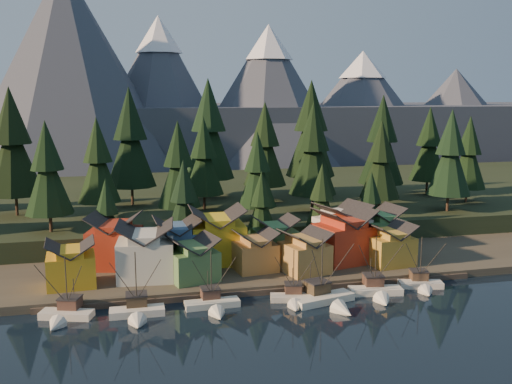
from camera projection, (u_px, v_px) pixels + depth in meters
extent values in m
plane|color=black|center=(293.00, 327.00, 87.67)|extent=(500.00, 500.00, 0.00)
cube|color=#39342A|center=(239.00, 253.00, 125.88)|extent=(400.00, 50.00, 1.50)
cube|color=black|center=(206.00, 202.00, 173.42)|extent=(420.00, 100.00, 6.00)
cube|color=#4D4137|center=(266.00, 289.00, 103.40)|extent=(80.00, 4.00, 1.00)
cube|color=#4D5563|center=(165.00, 132.00, 315.18)|extent=(560.00, 160.00, 30.00)
cone|color=#4D5563|center=(68.00, 72.00, 242.25)|extent=(100.00, 100.00, 90.00)
cone|color=#4D5563|center=(160.00, 94.00, 270.26)|extent=(80.00, 80.00, 72.00)
cone|color=white|center=(158.00, 34.00, 265.68)|extent=(22.40, 22.40, 17.28)
cone|color=#4D5563|center=(268.00, 98.00, 270.66)|extent=(84.00, 84.00, 68.00)
cone|color=white|center=(268.00, 42.00, 266.34)|extent=(23.52, 23.52, 16.32)
cone|color=#4D5563|center=(361.00, 107.00, 299.55)|extent=(92.00, 92.00, 58.00)
cone|color=white|center=(363.00, 64.00, 295.87)|extent=(25.76, 25.76, 13.92)
cone|color=#4D5563|center=(454.00, 114.00, 321.77)|extent=(88.00, 88.00, 50.00)
cube|color=beige|center=(67.00, 316.00, 91.13)|extent=(8.82, 5.42, 1.58)
cone|color=beige|center=(55.00, 327.00, 86.65)|extent=(3.71, 3.62, 2.97)
cube|color=black|center=(67.00, 319.00, 91.23)|extent=(9.03, 5.53, 0.35)
cube|color=#4C3228|center=(70.00, 303.00, 92.37)|extent=(3.93, 3.81, 1.78)
cube|color=#2C2929|center=(70.00, 297.00, 92.20)|extent=(4.18, 4.06, 0.20)
cylinder|color=black|center=(66.00, 284.00, 90.76)|extent=(0.18, 0.18, 8.90)
cylinder|color=black|center=(74.00, 291.00, 93.83)|extent=(0.14, 0.14, 4.35)
cube|color=beige|center=(137.00, 313.00, 92.23)|extent=(8.82, 3.24, 1.65)
cone|color=beige|center=(138.00, 324.00, 87.60)|extent=(3.14, 3.04, 3.10)
cube|color=black|center=(137.00, 317.00, 92.33)|extent=(9.03, 3.29, 0.36)
cube|color=#413322|center=(137.00, 300.00, 93.51)|extent=(3.35, 3.15, 1.86)
cube|color=#2C2929|center=(136.00, 294.00, 93.33)|extent=(3.56, 3.36, 0.21)
cylinder|color=black|center=(136.00, 280.00, 91.84)|extent=(0.19, 0.19, 9.29)
cylinder|color=black|center=(136.00, 288.00, 95.01)|extent=(0.14, 0.14, 4.54)
cube|color=silver|center=(212.00, 305.00, 95.89)|extent=(9.31, 3.18, 1.51)
cone|color=silver|center=(219.00, 316.00, 91.10)|extent=(2.95, 3.25, 2.83)
cube|color=black|center=(212.00, 308.00, 95.99)|extent=(9.53, 3.23, 0.33)
cube|color=#50352A|center=(210.00, 293.00, 97.25)|extent=(3.13, 2.95, 1.70)
cube|color=#2C2929|center=(210.00, 288.00, 97.09)|extent=(3.32, 3.14, 0.19)
cylinder|color=black|center=(211.00, 276.00, 95.60)|extent=(0.17, 0.17, 8.50)
cylinder|color=black|center=(208.00, 282.00, 98.84)|extent=(0.13, 0.13, 4.16)
cube|color=beige|center=(294.00, 299.00, 98.78)|extent=(8.41, 4.43, 1.42)
cone|color=beige|center=(295.00, 308.00, 94.45)|extent=(3.22, 3.27, 2.67)
cube|color=black|center=(294.00, 302.00, 98.87)|extent=(8.61, 4.52, 0.31)
cube|color=brown|center=(293.00, 288.00, 100.00)|extent=(3.38, 3.25, 1.60)
cube|color=#2C2929|center=(293.00, 284.00, 99.85)|extent=(3.60, 3.46, 0.18)
cylinder|color=black|center=(294.00, 272.00, 98.48)|extent=(0.16, 0.16, 8.01)
cylinder|color=black|center=(292.00, 279.00, 101.42)|extent=(0.12, 0.12, 3.92)
cube|color=silver|center=(324.00, 300.00, 97.83)|extent=(11.32, 5.87, 1.77)
cone|color=silver|center=(344.00, 312.00, 92.64)|extent=(4.12, 4.40, 3.32)
cube|color=black|center=(324.00, 304.00, 97.94)|extent=(11.59, 5.99, 0.39)
cube|color=#413523|center=(317.00, 287.00, 99.27)|extent=(4.25, 4.09, 1.99)
cube|color=#2C2929|center=(317.00, 281.00, 99.09)|extent=(4.51, 4.35, 0.22)
cylinder|color=black|center=(322.00, 267.00, 97.44)|extent=(0.20, 0.20, 9.96)
cylinder|color=black|center=(310.00, 275.00, 100.97)|extent=(0.15, 0.15, 4.87)
cube|color=silver|center=(375.00, 292.00, 102.11)|extent=(9.75, 4.58, 1.64)
cone|color=silver|center=(384.00, 302.00, 97.05)|extent=(3.57, 3.66, 3.08)
cube|color=black|center=(375.00, 295.00, 102.21)|extent=(9.99, 4.67, 0.36)
cube|color=#4E3529|center=(373.00, 280.00, 103.53)|extent=(3.75, 3.58, 1.85)
cube|color=#2C2929|center=(373.00, 275.00, 103.36)|extent=(3.99, 3.82, 0.21)
cylinder|color=black|center=(376.00, 262.00, 101.77)|extent=(0.18, 0.18, 9.25)
cylinder|color=black|center=(371.00, 270.00, 105.20)|extent=(0.14, 0.14, 4.52)
cube|color=beige|center=(420.00, 285.00, 105.77)|extent=(8.42, 4.68, 1.51)
cone|color=beige|center=(427.00, 293.00, 101.45)|extent=(3.41, 3.33, 2.83)
cube|color=black|center=(420.00, 288.00, 105.86)|extent=(8.62, 4.77, 0.33)
cube|color=#4D3A29|center=(419.00, 275.00, 106.96)|extent=(3.61, 3.48, 1.70)
cube|color=#2C2929|center=(419.00, 270.00, 106.81)|extent=(3.84, 3.71, 0.19)
cylinder|color=black|center=(421.00, 259.00, 105.42)|extent=(0.17, 0.17, 8.49)
cylinder|color=black|center=(417.00, 266.00, 108.37)|extent=(0.13, 0.13, 4.15)
cube|color=gold|center=(71.00, 270.00, 101.66)|extent=(8.75, 7.79, 5.69)
cube|color=gold|center=(70.00, 252.00, 101.09)|extent=(5.03, 7.39, 1.16)
cube|color=beige|center=(146.00, 259.00, 105.65)|extent=(11.03, 10.03, 7.34)
cube|color=beige|center=(145.00, 236.00, 104.92)|extent=(6.46, 9.38, 1.43)
cube|color=#48723E|center=(193.00, 265.00, 105.10)|extent=(9.87, 9.47, 5.51)
cube|color=#48723E|center=(192.00, 248.00, 104.54)|extent=(6.23, 8.43, 1.16)
cube|color=#9F7138|center=(255.00, 257.00, 110.74)|extent=(8.47, 7.68, 5.43)
cube|color=#9F7138|center=(255.00, 240.00, 110.20)|extent=(5.02, 7.12, 1.08)
cube|color=#AA7E3C|center=(305.00, 258.00, 109.63)|extent=(9.53, 9.53, 5.63)
cube|color=#AA7E3C|center=(305.00, 241.00, 109.07)|extent=(6.05, 8.53, 1.11)
cube|color=#A02D18|center=(343.00, 243.00, 116.28)|extent=(12.20, 10.99, 7.69)
cube|color=#A02D18|center=(344.00, 221.00, 115.52)|extent=(7.59, 9.72, 1.47)
cube|color=#B1892D|center=(390.00, 250.00, 114.60)|extent=(9.06, 8.13, 5.75)
cube|color=#B1892D|center=(390.00, 234.00, 114.02)|extent=(5.31, 7.60, 1.18)
cube|color=maroon|center=(115.00, 248.00, 113.00)|extent=(11.51, 10.74, 7.53)
cube|color=maroon|center=(114.00, 226.00, 112.25)|extent=(7.25, 9.49, 1.36)
cube|color=#3A5D8A|center=(177.00, 249.00, 113.23)|extent=(9.08, 8.56, 7.09)
cube|color=#3A5D8A|center=(177.00, 228.00, 112.54)|extent=(5.15, 8.22, 1.23)
cube|color=gold|center=(217.00, 243.00, 115.87)|extent=(10.86, 9.28, 8.02)
cube|color=gold|center=(217.00, 220.00, 115.07)|extent=(6.04, 9.01, 1.50)
cube|color=#3E7340|center=(275.00, 244.00, 118.96)|extent=(8.99, 7.57, 6.04)
cube|color=#3E7340|center=(275.00, 227.00, 118.36)|extent=(5.13, 7.19, 1.20)
cube|color=beige|center=(342.00, 236.00, 122.70)|extent=(11.80, 11.00, 7.71)
cube|color=beige|center=(342.00, 215.00, 121.94)|extent=(7.43, 9.72, 1.39)
cube|color=#49874B|center=(379.00, 234.00, 125.29)|extent=(9.60, 9.12, 7.04)
cube|color=#49874B|center=(379.00, 216.00, 124.60)|extent=(5.71, 8.49, 1.22)
cylinder|color=#332319|center=(17.00, 204.00, 139.81)|extent=(0.70, 0.70, 5.52)
cone|color=black|center=(13.00, 156.00, 137.81)|extent=(13.49, 13.49, 19.01)
cone|color=black|center=(10.00, 115.00, 136.17)|extent=(9.20, 9.20, 13.80)
cylinder|color=#332319|center=(51.00, 222.00, 123.06)|extent=(0.70, 0.70, 4.23)
cone|color=black|center=(48.00, 180.00, 121.53)|extent=(10.34, 10.34, 14.57)
cone|color=black|center=(46.00, 145.00, 120.27)|extent=(7.05, 7.05, 10.57)
cylinder|color=#332319|center=(100.00, 209.00, 136.88)|extent=(0.70, 0.70, 4.26)
cone|color=black|center=(98.00, 171.00, 135.33)|extent=(10.40, 10.40, 14.66)
cone|color=black|center=(97.00, 139.00, 134.07)|extent=(7.09, 7.09, 10.64)
cylinder|color=#332319|center=(132.00, 195.00, 153.00)|extent=(0.70, 0.70, 5.53)
cone|color=black|center=(131.00, 150.00, 150.99)|extent=(13.52, 13.52, 19.05)
cone|color=black|center=(129.00, 113.00, 149.35)|extent=(9.22, 9.22, 13.83)
cylinder|color=#332319|center=(180.00, 214.00, 131.46)|extent=(0.70, 0.70, 4.16)
cone|color=black|center=(179.00, 176.00, 129.96)|extent=(10.16, 10.16, 14.31)
cone|color=black|center=(178.00, 143.00, 128.72)|extent=(6.93, 6.93, 10.39)
cylinder|color=#332319|center=(204.00, 201.00, 147.69)|extent=(0.70, 0.70, 4.22)
cone|color=black|center=(204.00, 166.00, 146.16)|extent=(10.31, 10.31, 14.52)
cone|color=black|center=(203.00, 137.00, 144.90)|extent=(7.03, 7.03, 10.54)
cylinder|color=#332319|center=(257.00, 213.00, 133.75)|extent=(0.70, 0.70, 3.70)
cone|color=black|center=(257.00, 179.00, 132.41)|extent=(9.05, 9.05, 12.75)
cone|color=black|center=(257.00, 151.00, 131.31)|extent=(6.17, 6.17, 9.26)
cylinder|color=#332319|center=(265.00, 193.00, 158.51)|extent=(0.70, 0.70, 4.85)
cone|color=black|center=(265.00, 155.00, 156.75)|extent=(11.85, 11.85, 16.69)
cone|color=black|center=(265.00, 124.00, 155.31)|extent=(8.08, 8.08, 12.12)
cylinder|color=#332319|center=(312.00, 202.00, 144.06)|extent=(0.70, 0.70, 4.89)
cone|color=black|center=(313.00, 161.00, 142.29)|extent=(11.95, 11.95, 16.83)
cone|color=black|center=(313.00, 126.00, 140.84)|extent=(8.15, 8.15, 12.22)
cylinder|color=#332319|center=(310.00, 184.00, 169.78)|extent=(0.70, 0.70, 5.92)
cone|color=black|center=(311.00, 141.00, 167.64)|extent=(14.48, 14.48, 20.40)
cone|color=black|center=(311.00, 105.00, 165.88)|extent=(9.87, 9.87, 14.81)
cylinder|color=#332319|center=(379.00, 205.00, 143.04)|extent=(0.70, 0.70, 4.09)
cone|color=black|center=(380.00, 170.00, 141.55)|extent=(10.01, 10.01, 14.10)
cone|color=black|center=(381.00, 140.00, 140.34)|extent=(6.82, 6.82, 10.24)
cylinder|color=#332319|center=(380.00, 191.00, 160.13)|extent=(0.70, 0.70, 5.17)
cone|color=black|center=(382.00, 151.00, 158.26)|extent=(12.63, 12.63, 17.79)
cone|color=black|center=(383.00, 118.00, 156.72)|extent=(8.61, 8.61, 12.91)
cylinder|color=#332319|center=(448.00, 202.00, 145.24)|extent=(0.70, 0.70, 4.55)
cone|color=black|center=(450.00, 164.00, 143.59)|extent=(11.13, 11.13, 15.68)
cone|color=black|center=(452.00, 132.00, 142.24)|extent=(7.59, 7.59, 11.38)
cylinder|color=#332319|center=(427.00, 187.00, 170.10)|extent=(0.70, 0.70, 4.55)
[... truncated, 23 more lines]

